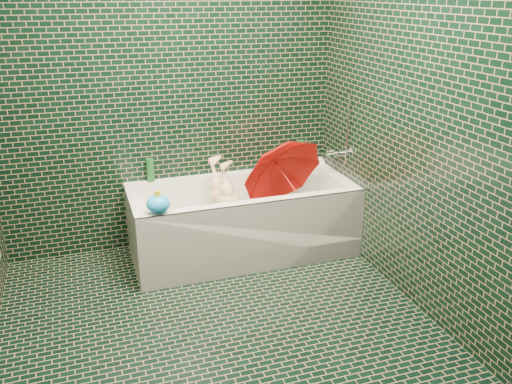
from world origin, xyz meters
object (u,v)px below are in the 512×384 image
object	(u,v)px
child	(230,215)
rubber_duck	(289,163)
umbrella	(289,182)
bath_toy	(158,204)
bathtub	(243,228)

from	to	relation	value
child	rubber_duck	distance (m)	0.71
umbrella	bath_toy	size ratio (longest dim) A/B	3.42
umbrella	child	bearing A→B (deg)	173.21
bathtub	child	xyz separation A→B (m)	(-0.09, 0.05, 0.10)
child	rubber_duck	size ratio (longest dim) A/B	8.81
bathtub	child	world-z (taller)	bathtub
bathtub	child	distance (m)	0.14
umbrella	rubber_duck	distance (m)	0.36
child	bath_toy	size ratio (longest dim) A/B	4.88
bathtub	rubber_duck	xyz separation A→B (m)	(0.51, 0.32, 0.38)
bathtub	umbrella	size ratio (longest dim) A/B	2.61
umbrella	rubber_duck	bearing A→B (deg)	69.20
child	umbrella	size ratio (longest dim) A/B	1.43
rubber_duck	bathtub	bearing A→B (deg)	-142.36
child	rubber_duck	world-z (taller)	rubber_duck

